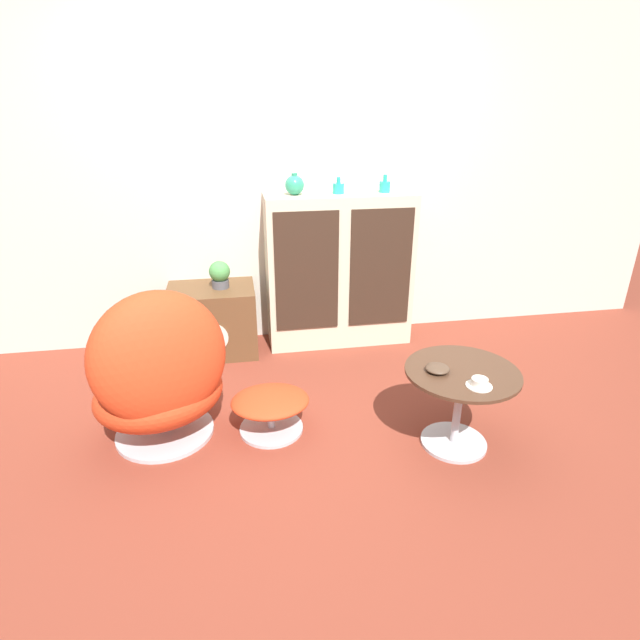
{
  "coord_description": "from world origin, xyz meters",
  "views": [
    {
      "loc": [
        -0.37,
        -2.28,
        1.76
      ],
      "look_at": [
        0.12,
        0.49,
        0.55
      ],
      "focal_mm": 28.0,
      "sensor_mm": 36.0,
      "label": 1
    }
  ],
  "objects": [
    {
      "name": "egg_chair",
      "position": [
        -0.82,
        0.19,
        0.41
      ],
      "size": [
        0.9,
        0.86,
        0.93
      ],
      "color": "#B7B7BC",
      "rests_on": "ground_plane"
    },
    {
      "name": "sideboard",
      "position": [
        0.42,
        1.33,
        0.59
      ],
      "size": [
        1.11,
        0.37,
        1.17
      ],
      "color": "beige",
      "rests_on": "ground_plane"
    },
    {
      "name": "wall_back",
      "position": [
        0.0,
        1.55,
        1.3
      ],
      "size": [
        6.4,
        0.06,
        2.6
      ],
      "color": "beige",
      "rests_on": "ground_plane"
    },
    {
      "name": "teacup",
      "position": [
        0.79,
        -0.3,
        0.49
      ],
      "size": [
        0.13,
        0.13,
        0.05
      ],
      "color": "silver",
      "rests_on": "coffee_table"
    },
    {
      "name": "ground_plane",
      "position": [
        0.0,
        0.0,
        0.0
      ],
      "size": [
        12.0,
        12.0,
        0.0
      ],
      "primitive_type": "plane",
      "color": "brown"
    },
    {
      "name": "vase_inner_right",
      "position": [
        0.75,
        1.34,
        1.21
      ],
      "size": [
        0.08,
        0.08,
        0.13
      ],
      "color": "teal",
      "rests_on": "sideboard"
    },
    {
      "name": "tv_console",
      "position": [
        -0.57,
        1.29,
        0.26
      ],
      "size": [
        0.64,
        0.47,
        0.52
      ],
      "color": "brown",
      "rests_on": "ground_plane"
    },
    {
      "name": "coffee_table",
      "position": [
        0.78,
        -0.13,
        0.32
      ],
      "size": [
        0.61,
        0.61,
        0.47
      ],
      "color": "#B7B7BC",
      "rests_on": "ground_plane"
    },
    {
      "name": "vase_leftmost",
      "position": [
        0.08,
        1.34,
        1.24
      ],
      "size": [
        0.14,
        0.14,
        0.15
      ],
      "color": "#2D8E6B",
      "rests_on": "sideboard"
    },
    {
      "name": "bowl",
      "position": [
        0.64,
        -0.12,
        0.49
      ],
      "size": [
        0.13,
        0.13,
        0.04
      ],
      "color": "#4C3828",
      "rests_on": "coffee_table"
    },
    {
      "name": "potted_plant",
      "position": [
        -0.49,
        1.29,
        0.62
      ],
      "size": [
        0.15,
        0.15,
        0.2
      ],
      "color": "#4C4C51",
      "rests_on": "tv_console"
    },
    {
      "name": "ottoman",
      "position": [
        -0.23,
        0.18,
        0.17
      ],
      "size": [
        0.45,
        0.38,
        0.24
      ],
      "color": "#B7B7BC",
      "rests_on": "ground_plane"
    },
    {
      "name": "vase_inner_left",
      "position": [
        0.4,
        1.34,
        1.21
      ],
      "size": [
        0.08,
        0.08,
        0.12
      ],
      "color": "teal",
      "rests_on": "sideboard"
    }
  ]
}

